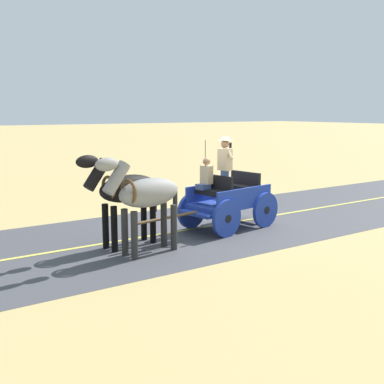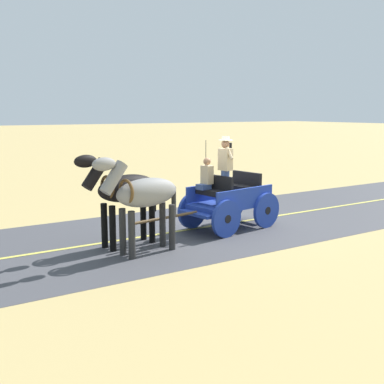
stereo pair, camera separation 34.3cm
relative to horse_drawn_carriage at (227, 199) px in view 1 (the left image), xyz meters
name	(u,v)px [view 1 (the left image)]	position (x,y,z in m)	size (l,w,h in m)	color
ground_plane	(220,225)	(0.41, -0.11, -0.82)	(200.00, 200.00, 0.00)	tan
road_surface	(220,224)	(0.41, -0.11, -0.81)	(5.46, 160.00, 0.01)	#424247
road_centre_stripe	(220,224)	(0.41, -0.11, -0.81)	(0.12, 160.00, 0.00)	#DBCC4C
horse_drawn_carriage	(227,199)	(0.00, 0.00, 0.00)	(1.77, 4.51, 2.50)	#1E3899
horse_near_side	(145,195)	(-0.85, 2.93, 0.51)	(0.77, 2.15, 2.21)	gray
horse_off_side	(125,191)	(-0.09, 3.05, 0.51)	(0.78, 2.15, 2.21)	black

